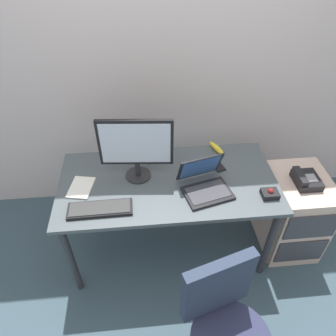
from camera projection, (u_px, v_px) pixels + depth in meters
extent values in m
plane|color=#3B515C|center=(168.00, 245.00, 2.71)|extent=(8.00, 8.00, 0.00)
cube|color=beige|center=(159.00, 51.00, 2.34)|extent=(6.00, 0.10, 2.80)
cube|color=#475155|center=(168.00, 182.00, 2.22)|extent=(1.53, 0.76, 0.03)
cylinder|color=#2D2D33|center=(71.00, 260.00, 2.18)|extent=(0.05, 0.05, 0.73)
cylinder|color=#2D2D33|center=(269.00, 244.00, 2.28)|extent=(0.05, 0.05, 0.73)
cylinder|color=#2D2D33|center=(82.00, 194.00, 2.66)|extent=(0.05, 0.05, 0.73)
cylinder|color=#2D2D33|center=(244.00, 183.00, 2.76)|extent=(0.05, 0.05, 0.73)
cube|color=beige|center=(292.00, 213.00, 2.52)|extent=(0.42, 0.52, 0.70)
cube|color=#38383D|center=(312.00, 227.00, 2.22)|extent=(0.38, 0.01, 0.24)
cube|color=#38383D|center=(301.00, 251.00, 2.42)|extent=(0.38, 0.01, 0.24)
cube|color=black|center=(307.00, 180.00, 2.26)|extent=(0.17, 0.20, 0.06)
cube|color=black|center=(300.00, 176.00, 2.23)|extent=(0.05, 0.18, 0.04)
cube|color=gray|center=(311.00, 178.00, 2.23)|extent=(0.07, 0.08, 0.01)
cube|color=#2B354B|center=(218.00, 286.00, 1.65)|extent=(0.40, 0.17, 0.42)
cylinder|color=#262628|center=(138.00, 175.00, 2.25)|extent=(0.18, 0.18, 0.01)
cylinder|color=#262628|center=(138.00, 169.00, 2.21)|extent=(0.04, 0.04, 0.11)
cube|color=black|center=(136.00, 143.00, 2.06)|extent=(0.50, 0.07, 0.35)
cube|color=silver|center=(135.00, 144.00, 2.05)|extent=(0.46, 0.05, 0.31)
cube|color=black|center=(100.00, 209.00, 2.00)|extent=(0.41, 0.14, 0.02)
cube|color=#353535|center=(100.00, 208.00, 1.99)|extent=(0.38, 0.12, 0.01)
cube|color=black|center=(208.00, 193.00, 2.11)|extent=(0.36, 0.29, 0.02)
cube|color=#38383D|center=(208.00, 192.00, 2.10)|extent=(0.31, 0.23, 0.00)
cube|color=black|center=(200.00, 167.00, 2.14)|extent=(0.32, 0.16, 0.21)
cube|color=#335999|center=(200.00, 167.00, 2.13)|extent=(0.28, 0.14, 0.18)
cube|color=black|center=(270.00, 194.00, 2.09)|extent=(0.11, 0.09, 0.04)
sphere|color=maroon|center=(271.00, 191.00, 2.07)|extent=(0.04, 0.04, 0.04)
cylinder|color=#96362C|center=(147.00, 153.00, 2.37)|extent=(0.08, 0.08, 0.10)
torus|color=#A33330|center=(152.00, 153.00, 2.37)|extent=(0.01, 0.07, 0.07)
cube|color=white|center=(81.00, 188.00, 2.15)|extent=(0.19, 0.23, 0.01)
cube|color=black|center=(217.00, 165.00, 2.33)|extent=(0.11, 0.16, 0.01)
ellipsoid|color=yellow|center=(217.00, 148.00, 2.46)|extent=(0.11, 0.19, 0.04)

